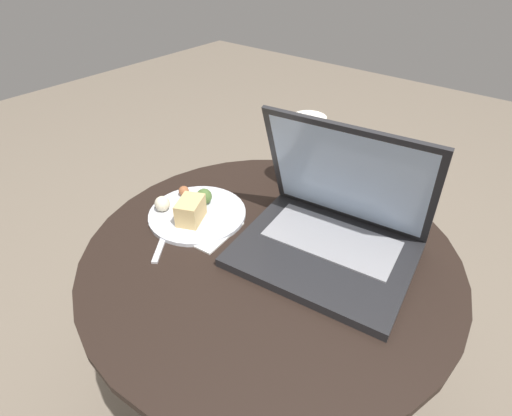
{
  "coord_description": "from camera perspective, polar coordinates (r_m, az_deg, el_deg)",
  "views": [
    {
      "loc": [
        0.36,
        -0.49,
        1.11
      ],
      "look_at": [
        -0.05,
        0.02,
        0.64
      ],
      "focal_mm": 28.0,
      "sensor_mm": 36.0,
      "label": 1
    }
  ],
  "objects": [
    {
      "name": "ground_plane",
      "position": [
        1.26,
        1.42,
        -25.73
      ],
      "size": [
        6.0,
        6.0,
        0.0
      ],
      "primitive_type": "plane",
      "color": "#726656"
    },
    {
      "name": "snack_plate",
      "position": [
        0.9,
        -8.85,
        -0.38
      ],
      "size": [
        0.22,
        0.22,
        0.06
      ],
      "color": "silver",
      "rests_on": "table"
    },
    {
      "name": "table",
      "position": [
        0.91,
        1.82,
        -12.84
      ],
      "size": [
        0.75,
        0.75,
        0.57
      ],
      "color": "black",
      "rests_on": "ground_plane"
    },
    {
      "name": "beer_glass",
      "position": [
        0.95,
        7.19,
        7.6
      ],
      "size": [
        0.08,
        0.08,
        0.19
      ],
      "color": "#C6701E",
      "rests_on": "table"
    },
    {
      "name": "fork",
      "position": [
        0.88,
        -12.46,
        -2.6
      ],
      "size": [
        0.13,
        0.17,
        0.0
      ],
      "color": "silver",
      "rests_on": "table"
    },
    {
      "name": "laptop",
      "position": [
        0.79,
        10.75,
        -2.8
      ],
      "size": [
        0.36,
        0.31,
        0.26
      ],
      "color": "#232326",
      "rests_on": "table"
    },
    {
      "name": "napkin",
      "position": [
        0.88,
        -8.52,
        -2.3
      ],
      "size": [
        0.18,
        0.14,
        0.0
      ],
      "color": "white",
      "rests_on": "table"
    }
  ]
}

